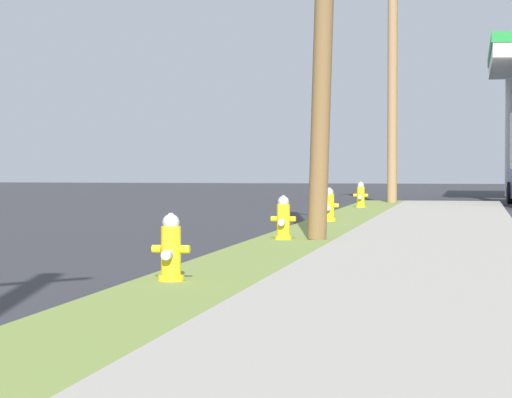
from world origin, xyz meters
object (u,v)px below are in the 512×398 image
at_px(fire_hydrant_fourth, 329,206).
at_px(fire_hydrant_second, 171,251).
at_px(fire_hydrant_fifth, 361,196).
at_px(utility_pole_background, 393,61).
at_px(fire_hydrant_third, 283,220).

bearing_deg(fire_hydrant_fourth, fire_hydrant_second, -90.54).
xyz_separation_m(fire_hydrant_fourth, fire_hydrant_fifth, (-0.06, 8.28, 0.00)).
height_order(fire_hydrant_fourth, fire_hydrant_fifth, same).
relative_size(fire_hydrant_fifth, utility_pole_background, 0.08).
height_order(fire_hydrant_second, utility_pole_background, utility_pole_background).
bearing_deg(utility_pole_background, fire_hydrant_fifth, -98.05).
bearing_deg(fire_hydrant_fifth, fire_hydrant_fourth, -89.56).
height_order(fire_hydrant_third, fire_hydrant_fourth, same).
height_order(fire_hydrant_third, fire_hydrant_fifth, same).
distance_m(fire_hydrant_fourth, fire_hydrant_fifth, 8.28).
height_order(fire_hydrant_third, utility_pole_background, utility_pole_background).
xyz_separation_m(fire_hydrant_third, fire_hydrant_fifth, (-0.05, 14.71, 0.00)).
bearing_deg(fire_hydrant_second, fire_hydrant_third, 89.06).
bearing_deg(utility_pole_background, fire_hydrant_second, -91.49).
distance_m(fire_hydrant_third, utility_pole_background, 19.55).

